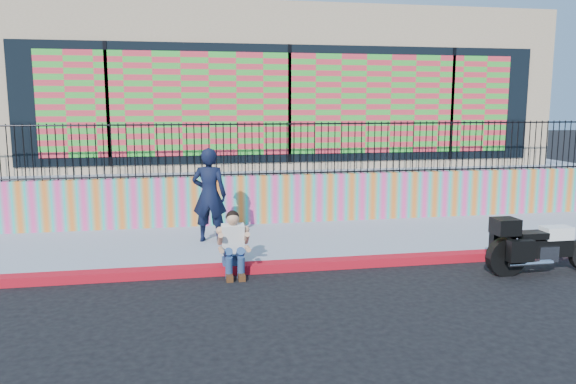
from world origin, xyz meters
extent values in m
plane|color=black|center=(0.00, 0.00, 0.00)|extent=(90.00, 90.00, 0.00)
cube|color=#AA0C21|center=(0.00, 0.00, 0.07)|extent=(16.00, 0.30, 0.15)
cube|color=#8D97AA|center=(0.00, 1.65, 0.07)|extent=(16.00, 3.00, 0.15)
cube|color=#F4408D|center=(0.00, 3.25, 0.70)|extent=(16.00, 0.20, 1.10)
cube|color=#8D97AA|center=(0.00, 8.35, 0.62)|extent=(16.00, 10.00, 1.25)
cube|color=tan|center=(0.00, 8.15, 3.25)|extent=(14.00, 8.00, 4.00)
cube|color=black|center=(0.00, 4.13, 2.85)|extent=(12.60, 0.04, 2.80)
cube|color=#E73343|center=(0.00, 4.10, 2.85)|extent=(11.48, 0.02, 2.40)
cylinder|color=black|center=(2.74, -0.96, 0.29)|extent=(0.59, 0.12, 0.59)
cube|color=black|center=(3.50, -0.96, 0.45)|extent=(0.85, 0.25, 0.30)
cube|color=silver|center=(3.46, -0.96, 0.36)|extent=(0.36, 0.30, 0.27)
cube|color=white|center=(3.66, -0.96, 0.70)|extent=(0.49, 0.29, 0.21)
cube|color=black|center=(3.19, -0.96, 0.68)|extent=(0.49, 0.30, 0.11)
cube|color=black|center=(2.70, -0.96, 0.85)|extent=(0.39, 0.37, 0.27)
cube|color=black|center=(2.83, -1.23, 0.49)|extent=(0.43, 0.16, 0.36)
cube|color=black|center=(2.83, -0.70, 0.49)|extent=(0.43, 0.16, 0.36)
imported|color=black|center=(-2.06, 1.74, 1.08)|extent=(0.77, 0.59, 1.87)
cube|color=navy|center=(-1.76, 0.05, 0.24)|extent=(0.36, 0.28, 0.18)
cube|color=silver|center=(-1.76, 0.01, 0.59)|extent=(0.38, 0.27, 0.54)
sphere|color=tan|center=(-1.76, -0.03, 0.95)|extent=(0.21, 0.21, 0.21)
cube|color=#472814|center=(-1.86, -0.39, 0.05)|extent=(0.11, 0.26, 0.10)
cube|color=#472814|center=(-1.66, -0.39, 0.05)|extent=(0.11, 0.26, 0.10)
camera|label=1|loc=(-2.54, -9.27, 2.88)|focal=35.00mm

